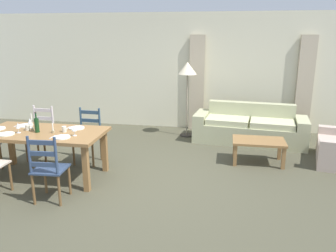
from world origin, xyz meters
TOP-DOWN VIEW (x-y plane):
  - ground_plane at (0.00, 0.00)m, footprint 9.60×9.60m
  - wall_far at (0.00, 3.30)m, footprint 9.60×0.16m
  - curtain_panel_left at (0.58, 3.16)m, footprint 0.35×0.08m
  - curtain_panel_right at (2.98, 3.16)m, footprint 0.35×0.08m
  - dining_table at (-1.51, -0.08)m, footprint 1.90×0.96m
  - dining_chair_near_right at (-1.03, -0.84)m, footprint 0.44×0.42m
  - dining_chair_far_left at (-1.99, 0.66)m, footprint 0.43×0.41m
  - dining_chair_far_right at (-1.09, 0.65)m, footprint 0.44×0.42m
  - dinner_plate_near_left at (-1.96, -0.33)m, footprint 0.24×0.24m
  - dinner_plate_near_right at (-1.06, -0.33)m, footprint 0.24×0.24m
  - fork_near_right at (-1.21, -0.33)m, footprint 0.02×0.17m
  - dinner_plate_far_left at (-1.96, 0.17)m, footprint 0.24×0.24m
  - fork_far_left at (-2.11, 0.17)m, footprint 0.02×0.17m
  - dinner_plate_far_right at (-1.06, 0.17)m, footprint 0.24×0.24m
  - fork_far_right at (-1.21, 0.17)m, footprint 0.03×0.17m
  - wine_bottle at (-1.57, -0.13)m, footprint 0.07×0.07m
  - wine_glass_near_left at (-1.83, -0.21)m, footprint 0.06×0.06m
  - wine_glass_near_right at (-0.92, -0.21)m, footprint 0.06×0.06m
  - wine_glass_far_left at (-1.82, 0.08)m, footprint 0.06×0.06m
  - coffee_cup_primary at (-1.17, -0.04)m, footprint 0.07×0.07m
  - coffee_cup_secondary at (-1.78, -0.06)m, footprint 0.07×0.07m
  - candle_tall at (-1.69, -0.06)m, footprint 0.05×0.05m
  - candle_short at (-1.31, -0.12)m, footprint 0.05×0.05m
  - couch at (1.79, 2.33)m, footprint 2.36×1.06m
  - coffee_table at (1.87, 1.12)m, footprint 0.90×0.56m
  - standing_lamp at (0.43, 2.52)m, footprint 0.40×0.40m

SIDE VIEW (x-z plane):
  - ground_plane at x=0.00m, z-range -0.02..0.00m
  - couch at x=1.79m, z-range -0.11..0.69m
  - coffee_table at x=1.87m, z-range 0.15..0.57m
  - dining_chair_near_right at x=-1.03m, z-range 0.00..0.96m
  - dining_chair_far_left at x=-1.99m, z-range 0.00..0.96m
  - dining_chair_far_right at x=-1.09m, z-range 0.00..0.96m
  - dining_table at x=-1.51m, z-range 0.29..1.04m
  - fork_near_right at x=-1.21m, z-range 0.75..0.76m
  - fork_far_left at x=-2.11m, z-range 0.75..0.76m
  - fork_far_right at x=-1.21m, z-range 0.75..0.76m
  - dinner_plate_near_left at x=-1.96m, z-range 0.75..0.77m
  - dinner_plate_near_right at x=-1.06m, z-range 0.75..0.77m
  - dinner_plate_far_left at x=-1.96m, z-range 0.75..0.77m
  - dinner_plate_far_right at x=-1.06m, z-range 0.75..0.77m
  - candle_short at x=-1.31m, z-range 0.71..0.87m
  - coffee_cup_primary at x=-1.17m, z-range 0.75..0.84m
  - coffee_cup_secondary at x=-1.78m, z-range 0.75..0.84m
  - candle_tall at x=-1.69m, z-range 0.69..0.96m
  - wine_glass_near_left at x=-1.83m, z-range 0.78..0.94m
  - wine_glass_near_right at x=-0.92m, z-range 0.78..0.94m
  - wine_glass_far_left at x=-1.82m, z-range 0.78..0.94m
  - wine_bottle at x=-1.57m, z-range 0.71..1.03m
  - curtain_panel_left at x=0.58m, z-range 0.00..2.20m
  - curtain_panel_right at x=2.98m, z-range 0.00..2.20m
  - wall_far at x=0.00m, z-range 0.00..2.70m
  - standing_lamp at x=0.43m, z-range 0.59..2.23m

